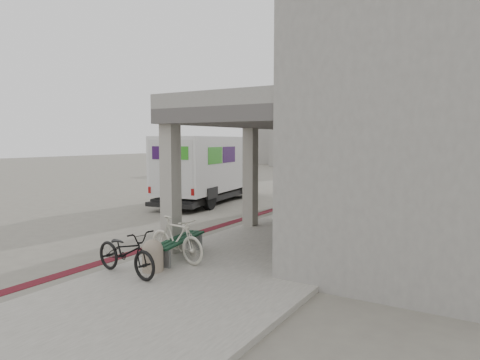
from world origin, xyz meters
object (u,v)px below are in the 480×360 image
Objects in this scene: utility_cabinet at (340,217)px; bicycle_black at (126,252)px; bicycle_cream at (176,239)px; bench at (179,244)px; fedex_truck at (209,168)px.

utility_cabinet is 0.52× the size of bicycle_black.
bicycle_black is 1.06× the size of bicycle_cream.
bench is 0.36m from bicycle_cream.
bicycle_black is (5.12, -10.21, -1.04)m from fedex_truck.
bench is at bearing -67.18° from fedex_truck.
bicycle_cream is (5.36, -8.87, -1.01)m from fedex_truck.
fedex_truck is 10.14m from bench.
bicycle_black is at bearing 178.27° from bicycle_cream.
fedex_truck is 4.31× the size of bicycle_cream.
bicycle_black is at bearing -118.31° from utility_cabinet.
bicycle_cream reaches higher than utility_cabinet.
bench is at bearing -123.58° from utility_cabinet.
fedex_truck reaches higher than bench.
bicycle_cream is at bearing -2.58° from bicycle_black.
utility_cabinet is 0.56× the size of bicycle_cream.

